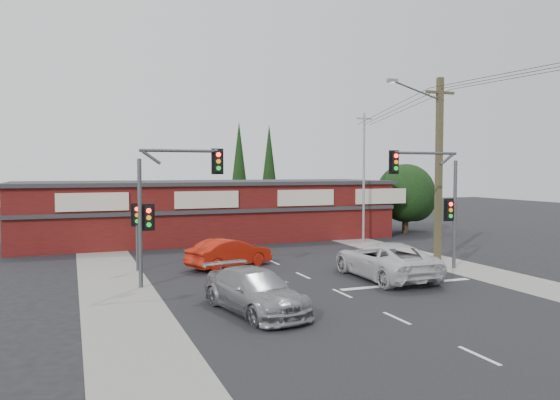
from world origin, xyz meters
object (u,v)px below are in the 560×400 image
object	(u,v)px
silver_suv	(255,291)
utility_pole	(437,163)
shop_building	(208,210)
red_sedan	(230,253)
white_suv	(385,260)

from	to	relation	value
silver_suv	utility_pole	xyz separation A→B (m)	(12.57, 6.53, 4.64)
shop_building	silver_suv	bearing A→B (deg)	-98.90
red_sedan	utility_pole	world-z (taller)	utility_pole
shop_building	red_sedan	bearing A→B (deg)	-98.09
shop_building	utility_pole	xyz separation A→B (m)	(9.36, -14.00, 3.26)
red_sedan	silver_suv	bearing A→B (deg)	147.18
shop_building	utility_pole	size ratio (longest dim) A/B	2.73
red_sedan	shop_building	size ratio (longest dim) A/B	0.17
white_suv	shop_building	distance (m)	17.54
white_suv	silver_suv	world-z (taller)	white_suv
silver_suv	utility_pole	bearing A→B (deg)	16.65
white_suv	red_sedan	bearing A→B (deg)	-40.43
white_suv	shop_building	bearing A→B (deg)	-74.72
silver_suv	shop_building	xyz separation A→B (m)	(3.21, 20.52, 1.38)
white_suv	shop_building	xyz separation A→B (m)	(-4.30, 16.95, 1.29)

